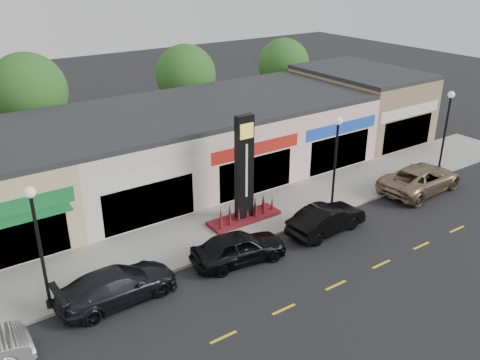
{
  "coord_description": "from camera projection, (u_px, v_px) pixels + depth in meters",
  "views": [
    {
      "loc": [
        -11.25,
        -16.13,
        13.48
      ],
      "look_at": [
        2.59,
        4.0,
        2.72
      ],
      "focal_mm": 38.0,
      "sensor_mm": 36.0,
      "label": 1
    }
  ],
  "objects": [
    {
      "name": "curb",
      "position": [
        218.0,
        254.0,
        24.99
      ],
      "size": [
        52.0,
        0.2,
        0.15
      ],
      "primitive_type": "cube",
      "color": "gray",
      "rests_on": "ground"
    },
    {
      "name": "car_gold_suv",
      "position": [
        421.0,
        179.0,
        31.57
      ],
      "size": [
        3.18,
        6.18,
        1.67
      ],
      "primitive_type": "imported",
      "rotation": [
        0.0,
        0.0,
        1.64
      ],
      "color": "#8D785A",
      "rests_on": "ground"
    },
    {
      "name": "lamp_east_far",
      "position": [
        446.0,
        123.0,
        33.25
      ],
      "size": [
        0.44,
        0.44,
        5.47
      ],
      "color": "black",
      "rests_on": "sidewalk"
    },
    {
      "name": "sidewalk",
      "position": [
        196.0,
        235.0,
        26.68
      ],
      "size": [
        52.0,
        4.3,
        0.15
      ],
      "primitive_type": "cube",
      "color": "gray",
      "rests_on": "ground"
    },
    {
      "name": "tree_rear_west",
      "position": [
        28.0,
        92.0,
        33.96
      ],
      "size": [
        5.2,
        5.2,
        7.83
      ],
      "color": "#382619",
      "rests_on": "ground"
    },
    {
      "name": "shop_tan",
      "position": [
        359.0,
        103.0,
        41.13
      ],
      "size": [
        7.0,
        10.01,
        5.3
      ],
      "color": "olive",
      "rests_on": "ground"
    },
    {
      "name": "tree_rear_mid",
      "position": [
        186.0,
        75.0,
        40.32
      ],
      "size": [
        4.8,
        4.8,
        7.29
      ],
      "color": "#382619",
      "rests_on": "ground"
    },
    {
      "name": "shop_cream",
      "position": [
        113.0,
        159.0,
        30.34
      ],
      "size": [
        7.0,
        10.01,
        4.8
      ],
      "color": "beige",
      "rests_on": "ground"
    },
    {
      "name": "ground",
      "position": [
        243.0,
        275.0,
        23.43
      ],
      "size": [
        120.0,
        120.0,
        0.0
      ],
      "primitive_type": "plane",
      "color": "black",
      "rests_on": "ground"
    },
    {
      "name": "shop_pink_w",
      "position": [
        213.0,
        137.0,
        33.97
      ],
      "size": [
        7.0,
        10.01,
        4.8
      ],
      "color": "beige",
      "rests_on": "ground"
    },
    {
      "name": "lamp_east_near",
      "position": [
        336.0,
        154.0,
        28.07
      ],
      "size": [
        0.44,
        0.44,
        5.47
      ],
      "color": "black",
      "rests_on": "sidewalk"
    },
    {
      "name": "car_black_conv",
      "position": [
        327.0,
        219.0,
        26.84
      ],
      "size": [
        1.95,
        4.74,
        1.53
      ],
      "primitive_type": "imported",
      "rotation": [
        0.0,
        0.0,
        1.64
      ],
      "color": "black",
      "rests_on": "ground"
    },
    {
      "name": "car_dark_sedan",
      "position": [
        117.0,
        285.0,
        21.44
      ],
      "size": [
        2.3,
        5.27,
        1.51
      ],
      "primitive_type": "imported",
      "rotation": [
        0.0,
        0.0,
        1.61
      ],
      "color": "black",
      "rests_on": "ground"
    },
    {
      "name": "pylon_sign",
      "position": [
        244.0,
        185.0,
        27.24
      ],
      "size": [
        4.2,
        1.3,
        6.0
      ],
      "color": "#53110E",
      "rests_on": "sidewalk"
    },
    {
      "name": "car_black_sedan",
      "position": [
        239.0,
        247.0,
        24.18
      ],
      "size": [
        2.46,
        4.84,
        1.58
      ],
      "primitive_type": "imported",
      "rotation": [
        0.0,
        0.0,
        1.44
      ],
      "color": "black",
      "rests_on": "ground"
    },
    {
      "name": "lamp_west_near",
      "position": [
        38.0,
        237.0,
        19.77
      ],
      "size": [
        0.44,
        0.44,
        5.47
      ],
      "color": "black",
      "rests_on": "sidewalk"
    },
    {
      "name": "tree_rear_east",
      "position": [
        284.0,
        64.0,
        45.61
      ],
      "size": [
        4.6,
        4.6,
        6.94
      ],
      "color": "#382619",
      "rests_on": "ground"
    },
    {
      "name": "shop_pink_e",
      "position": [
        293.0,
        120.0,
        37.6
      ],
      "size": [
        7.0,
        10.01,
        4.8
      ],
      "color": "beige",
      "rests_on": "ground"
    }
  ]
}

